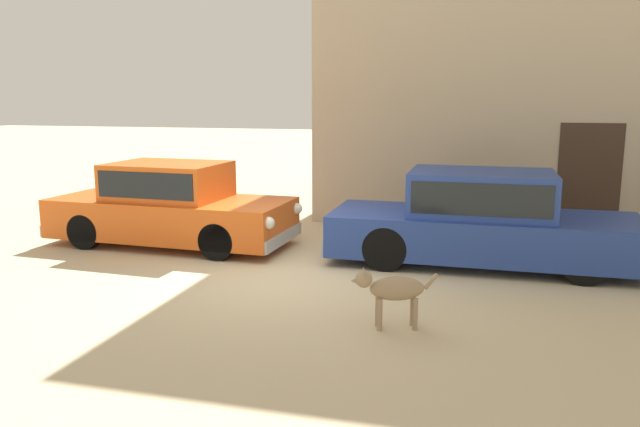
% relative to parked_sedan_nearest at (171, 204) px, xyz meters
% --- Properties ---
extents(ground_plane, '(80.00, 80.00, 0.00)m').
position_rel_parked_sedan_nearest_xyz_m(ground_plane, '(2.54, -1.32, -0.71)').
color(ground_plane, '#CCB78E').
extents(parked_sedan_nearest, '(4.37, 1.84, 1.44)m').
position_rel_parked_sedan_nearest_xyz_m(parked_sedan_nearest, '(0.00, 0.00, 0.00)').
color(parked_sedan_nearest, '#D15619').
rests_on(parked_sedan_nearest, ground_plane).
extents(parked_sedan_second, '(4.80, 1.71, 1.45)m').
position_rel_parked_sedan_nearest_xyz_m(parked_sedan_second, '(5.29, 0.04, 0.00)').
color(parked_sedan_second, navy).
rests_on(parked_sedan_second, ground_plane).
extents(stray_dog_spotted, '(0.96, 0.39, 0.70)m').
position_rel_parked_sedan_nearest_xyz_m(stray_dog_spotted, '(4.35, -3.05, -0.26)').
color(stray_dog_spotted, '#997F60').
rests_on(stray_dog_spotted, ground_plane).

